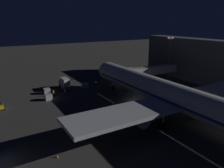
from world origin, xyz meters
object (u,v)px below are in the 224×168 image
object	(u,v)px
airliner_at_gate	(173,96)
catering_truck	(65,83)
baggage_tug_lead	(0,106)
ground_crew_near_nose_gear	(65,92)
baggage_container_near_belt	(85,85)
ground_crew_marshaller_fwd	(53,93)
traffic_cone_wingtip_svc_side	(57,156)
jet_bridge	(148,71)
baggage_container_mid_row	(47,91)
ground_crew_by_belt_loader	(96,84)
traffic_cone_nose_starboard	(99,86)
traffic_cone_nose_port	(110,84)
baggage_container_far_row	(48,97)
apron_floodlight_mast	(169,54)

from	to	relation	value
airliner_at_gate	catering_truck	xyz separation A→B (m)	(12.52, -33.39, -3.58)
baggage_tug_lead	ground_crew_near_nose_gear	size ratio (longest dim) A/B	1.44
airliner_at_gate	baggage_container_near_belt	world-z (taller)	airliner_at_gate
ground_crew_marshaller_fwd	traffic_cone_wingtip_svc_side	bearing A→B (deg)	74.87
baggage_tug_lead	ground_crew_marshaller_fwd	xyz separation A→B (m)	(-13.98, -3.27, 0.20)
jet_bridge	baggage_container_mid_row	world-z (taller)	jet_bridge
baggage_tug_lead	ground_crew_by_belt_loader	world-z (taller)	baggage_tug_lead
jet_bridge	traffic_cone_nose_starboard	bearing A→B (deg)	-35.36
jet_bridge	baggage_container_near_belt	distance (m)	20.64
ground_crew_by_belt_loader	traffic_cone_nose_starboard	size ratio (longest dim) A/B	3.25
ground_crew_near_nose_gear	baggage_tug_lead	bearing A→B (deg)	7.40
jet_bridge	catering_truck	world-z (taller)	jet_bridge
traffic_cone_wingtip_svc_side	traffic_cone_nose_starboard	bearing A→B (deg)	-126.85
ground_crew_by_belt_loader	traffic_cone_nose_starboard	distance (m)	1.17
baggage_tug_lead	traffic_cone_nose_port	size ratio (longest dim) A/B	4.68
baggage_container_mid_row	traffic_cone_nose_port	bearing A→B (deg)	175.68
catering_truck	baggage_container_far_row	xyz separation A→B (m)	(7.10, 7.37, -1.01)
baggage_container_mid_row	ground_crew_near_nose_gear	world-z (taller)	ground_crew_near_nose_gear
jet_bridge	traffic_cone_wingtip_svc_side	xyz separation A→B (m)	(36.19, 21.97, -5.23)
traffic_cone_nose_port	baggage_container_far_row	bearing A→B (deg)	10.80
catering_truck	ground_crew_marshaller_fwd	xyz separation A→B (m)	(5.01, 4.80, -0.84)
jet_bridge	ground_crew_marshaller_fwd	distance (m)	29.55
baggage_container_far_row	traffic_cone_nose_starboard	world-z (taller)	baggage_container_far_row
jet_bridge	traffic_cone_wingtip_svc_side	world-z (taller)	jet_bridge
baggage_container_mid_row	baggage_container_far_row	world-z (taller)	baggage_container_far_row
traffic_cone_wingtip_svc_side	ground_crew_near_nose_gear	bearing A→B (deg)	-111.26
baggage_container_mid_row	traffic_cone_nose_starboard	world-z (taller)	baggage_container_mid_row
jet_bridge	catering_truck	xyz separation A→B (m)	(23.20, -12.35, -3.68)
apron_floodlight_mast	baggage_container_far_row	world-z (taller)	apron_floodlight_mast
catering_truck	traffic_cone_nose_port	bearing A→B (deg)	167.70
apron_floodlight_mast	traffic_cone_wingtip_svc_side	distance (m)	58.84
traffic_cone_wingtip_svc_side	baggage_container_far_row	bearing A→B (deg)	-102.33
jet_bridge	catering_truck	bearing A→B (deg)	-28.02
baggage_container_near_belt	catering_truck	bearing A→B (deg)	-17.36
catering_truck	traffic_cone_wingtip_svc_side	bearing A→B (deg)	69.26
traffic_cone_wingtip_svc_side	baggage_container_near_belt	bearing A→B (deg)	-120.43
ground_crew_by_belt_loader	ground_crew_marshaller_fwd	size ratio (longest dim) A/B	1.01
baggage_tug_lead	traffic_cone_wingtip_svc_side	xyz separation A→B (m)	(-6.00, 26.24, -0.51)
baggage_container_mid_row	apron_floodlight_mast	bearing A→B (deg)	173.93
baggage_container_mid_row	ground_crew_by_belt_loader	distance (m)	15.76
baggage_container_near_belt	baggage_container_mid_row	size ratio (longest dim) A/B	1.00
baggage_container_mid_row	traffic_cone_nose_starboard	bearing A→B (deg)	174.52
ground_crew_near_nose_gear	catering_truck	bearing A→B (deg)	-108.15
baggage_tug_lead	traffic_cone_wingtip_svc_side	distance (m)	26.92
ground_crew_by_belt_loader	baggage_tug_lead	bearing A→B (deg)	10.93
catering_truck	baggage_container_near_belt	size ratio (longest dim) A/B	3.16
traffic_cone_nose_starboard	ground_crew_marshaller_fwd	bearing A→B (deg)	5.93
baggage_container_near_belt	jet_bridge	bearing A→B (deg)	148.63
jet_bridge	baggage_container_near_belt	size ratio (longest dim) A/B	10.99
catering_truck	baggage_container_far_row	bearing A→B (deg)	46.06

